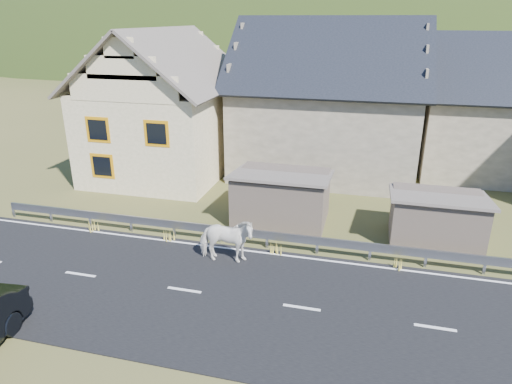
# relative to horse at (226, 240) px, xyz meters

# --- Properties ---
(ground) EXTENTS (160.00, 160.00, 0.00)m
(ground) POSITION_rel_horse_xyz_m (3.22, -2.19, -0.94)
(ground) COLOR #363F1A
(ground) RESTS_ON ground
(road) EXTENTS (60.00, 7.00, 0.04)m
(road) POSITION_rel_horse_xyz_m (3.22, -2.19, -0.92)
(road) COLOR black
(road) RESTS_ON ground
(lane_markings) EXTENTS (60.00, 6.60, 0.01)m
(lane_markings) POSITION_rel_horse_xyz_m (3.22, -2.19, -0.89)
(lane_markings) COLOR silver
(lane_markings) RESTS_ON road
(guardrail) EXTENTS (28.10, 0.09, 0.75)m
(guardrail) POSITION_rel_horse_xyz_m (3.22, 1.49, -0.38)
(guardrail) COLOR #93969B
(guardrail) RESTS_ON ground
(shed_left) EXTENTS (4.30, 3.30, 2.40)m
(shed_left) POSITION_rel_horse_xyz_m (1.22, 4.31, 0.16)
(shed_left) COLOR brown
(shed_left) RESTS_ON ground
(shed_right) EXTENTS (3.80, 2.90, 2.20)m
(shed_right) POSITION_rel_horse_xyz_m (7.72, 3.81, 0.06)
(shed_right) COLOR brown
(shed_right) RESTS_ON ground
(house_cream) EXTENTS (7.80, 9.80, 8.30)m
(house_cream) POSITION_rel_horse_xyz_m (-6.79, 9.81, 3.42)
(house_cream) COLOR #FFE6B9
(house_cream) RESTS_ON ground
(house_stone_a) EXTENTS (10.80, 9.80, 8.90)m
(house_stone_a) POSITION_rel_horse_xyz_m (2.22, 12.81, 3.69)
(house_stone_a) COLOR tan
(house_stone_a) RESTS_ON ground
(house_stone_b) EXTENTS (9.80, 8.80, 8.10)m
(house_stone_b) POSITION_rel_horse_xyz_m (12.22, 14.81, 3.30)
(house_stone_b) COLOR tan
(house_stone_b) RESTS_ON ground
(mountain) EXTENTS (440.00, 280.00, 260.00)m
(mountain) POSITION_rel_horse_xyz_m (8.22, 177.81, -20.94)
(mountain) COLOR black
(mountain) RESTS_ON ground
(conifer_patch) EXTENTS (76.00, 50.00, 28.00)m
(conifer_patch) POSITION_rel_horse_xyz_m (-51.78, 107.81, 5.06)
(conifer_patch) COLOR black
(conifer_patch) RESTS_ON ground
(horse) EXTENTS (1.17, 2.21, 1.80)m
(horse) POSITION_rel_horse_xyz_m (0.00, 0.00, 0.00)
(horse) COLOR white
(horse) RESTS_ON road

